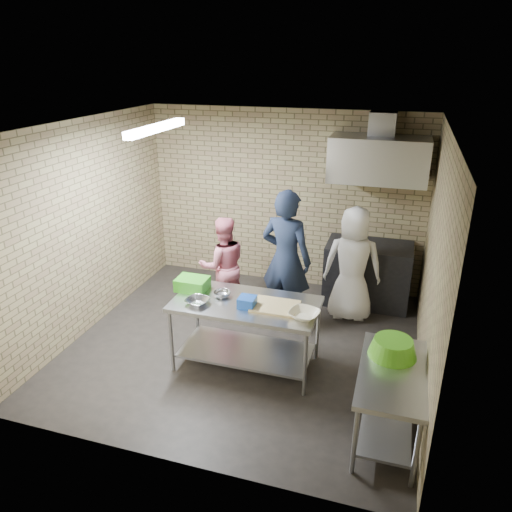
{
  "coord_description": "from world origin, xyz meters",
  "views": [
    {
      "loc": [
        1.69,
        -4.97,
        3.4
      ],
      "look_at": [
        0.1,
        0.2,
        1.15
      ],
      "focal_mm": 34.14,
      "sensor_mm": 36.0,
      "label": 1
    }
  ],
  "objects": [
    {
      "name": "cutting_board",
      "position": [
        0.51,
        -0.4,
        0.84
      ],
      "size": [
        0.5,
        0.38,
        0.03
      ],
      "primitive_type": "cube",
      "color": "#D1BA78",
      "rests_on": "prep_table"
    },
    {
      "name": "floor",
      "position": [
        0.0,
        0.0,
        0.0
      ],
      "size": [
        4.2,
        4.2,
        0.0
      ],
      "primitive_type": "plane",
      "color": "black",
      "rests_on": "ground"
    },
    {
      "name": "green_crate",
      "position": [
        -0.54,
        -0.26,
        0.9
      ],
      "size": [
        0.37,
        0.27,
        0.15
      ],
      "primitive_type": "cube",
      "color": "green",
      "rests_on": "prep_table"
    },
    {
      "name": "front_wall",
      "position": [
        0.0,
        -2.0,
        1.35
      ],
      "size": [
        4.2,
        0.06,
        2.7
      ],
      "primitive_type": "cube",
      "color": "#9A8E60",
      "rests_on": "ground"
    },
    {
      "name": "range_hood",
      "position": [
        1.35,
        1.7,
        2.1
      ],
      "size": [
        1.3,
        0.6,
        0.6
      ],
      "primitive_type": "cube",
      "color": "silver",
      "rests_on": "back_wall"
    },
    {
      "name": "prep_table",
      "position": [
        0.16,
        -0.38,
        0.41
      ],
      "size": [
        1.65,
        0.82,
        0.82
      ],
      "primitive_type": "cube",
      "color": "silver",
      "rests_on": "floor"
    },
    {
      "name": "back_wall",
      "position": [
        0.0,
        2.0,
        1.35
      ],
      "size": [
        4.2,
        0.06,
        2.7
      ],
      "primitive_type": "cube",
      "color": "#9A8E60",
      "rests_on": "ground"
    },
    {
      "name": "wall_shelf",
      "position": [
        1.65,
        1.89,
        1.92
      ],
      "size": [
        0.8,
        0.2,
        0.04
      ],
      "primitive_type": "cube",
      "color": "#3F2B19",
      "rests_on": "back_wall"
    },
    {
      "name": "blue_tub",
      "position": [
        0.21,
        -0.48,
        0.88
      ],
      "size": [
        0.18,
        0.18,
        0.12
      ],
      "primitive_type": "cube",
      "color": "#174AB2",
      "rests_on": "prep_table"
    },
    {
      "name": "ceramic_bowl",
      "position": [
        0.86,
        -0.53,
        0.86
      ],
      "size": [
        0.38,
        0.38,
        0.08
      ],
      "primitive_type": "imported",
      "rotation": [
        0.0,
        0.0,
        -0.22
      ],
      "color": "beige",
      "rests_on": "prep_table"
    },
    {
      "name": "hood_duct",
      "position": [
        1.35,
        1.85,
        2.55
      ],
      "size": [
        0.35,
        0.3,
        0.3
      ],
      "primitive_type": "cube",
      "color": "#A5A8AD",
      "rests_on": "back_wall"
    },
    {
      "name": "stove",
      "position": [
        1.35,
        1.65,
        0.45
      ],
      "size": [
        1.2,
        0.7,
        0.9
      ],
      "primitive_type": "cube",
      "color": "black",
      "rests_on": "floor"
    },
    {
      "name": "man_navy",
      "position": [
        0.36,
        0.67,
        0.94
      ],
      "size": [
        0.76,
        0.57,
        1.88
      ],
      "primitive_type": "imported",
      "rotation": [
        0.0,
        0.0,
        2.95
      ],
      "color": "black",
      "rests_on": "floor"
    },
    {
      "name": "side_counter",
      "position": [
        1.8,
        -1.1,
        0.38
      ],
      "size": [
        0.6,
        1.2,
        0.75
      ],
      "primitive_type": "cube",
      "color": "silver",
      "rests_on": "floor"
    },
    {
      "name": "left_wall",
      "position": [
        -2.1,
        0.0,
        1.35
      ],
      "size": [
        0.06,
        4.0,
        2.7
      ],
      "primitive_type": "cube",
      "color": "#9A8E60",
      "rests_on": "ground"
    },
    {
      "name": "woman_white",
      "position": [
        1.17,
        1.12,
        0.79
      ],
      "size": [
        0.82,
        0.58,
        1.59
      ],
      "primitive_type": "imported",
      "rotation": [
        0.0,
        0.0,
        3.24
      ],
      "color": "white",
      "rests_on": "floor"
    },
    {
      "name": "woman_pink",
      "position": [
        -0.55,
        0.78,
        0.7
      ],
      "size": [
        0.85,
        0.8,
        1.4
      ],
      "primitive_type": "imported",
      "rotation": [
        0.0,
        0.0,
        3.69
      ],
      "color": "pink",
      "rests_on": "floor"
    },
    {
      "name": "fluorescent_fixture",
      "position": [
        -1.0,
        0.0,
        2.64
      ],
      "size": [
        0.1,
        1.25,
        0.08
      ],
      "primitive_type": "cube",
      "color": "white",
      "rests_on": "ceiling"
    },
    {
      "name": "bottle_red",
      "position": [
        1.4,
        1.89,
        2.03
      ],
      "size": [
        0.07,
        0.07,
        0.18
      ],
      "primitive_type": "cylinder",
      "color": "#B22619",
      "rests_on": "wall_shelf"
    },
    {
      "name": "ceiling",
      "position": [
        0.0,
        0.0,
        2.7
      ],
      "size": [
        4.2,
        4.2,
        0.0
      ],
      "primitive_type": "plane",
      "rotation": [
        3.14,
        0.0,
        0.0
      ],
      "color": "black",
      "rests_on": "ground"
    },
    {
      "name": "mixing_bowl_a",
      "position": [
        -0.34,
        -0.58,
        0.86
      ],
      "size": [
        0.31,
        0.31,
        0.06
      ],
      "primitive_type": "imported",
      "rotation": [
        0.0,
        0.0,
        -0.22
      ],
      "color": "#B4B5BB",
      "rests_on": "prep_table"
    },
    {
      "name": "green_basin",
      "position": [
        1.78,
        -0.85,
        0.83
      ],
      "size": [
        0.46,
        0.46,
        0.17
      ],
      "primitive_type": null,
      "color": "#59C626",
      "rests_on": "side_counter"
    },
    {
      "name": "bottle_green",
      "position": [
        1.8,
        1.89,
        2.02
      ],
      "size": [
        0.06,
        0.06,
        0.15
      ],
      "primitive_type": "cylinder",
      "color": "green",
      "rests_on": "wall_shelf"
    },
    {
      "name": "right_wall",
      "position": [
        2.1,
        0.0,
        1.35
      ],
      "size": [
        0.06,
        4.0,
        2.7
      ],
      "primitive_type": "cube",
      "color": "#9A8E60",
      "rests_on": "ground"
    },
    {
      "name": "mixing_bowl_b",
      "position": [
        -0.14,
        -0.33,
        0.85
      ],
      "size": [
        0.23,
        0.23,
        0.06
      ],
      "primitive_type": "imported",
      "rotation": [
        0.0,
        0.0,
        -0.22
      ],
      "color": "#B1B4B8",
      "rests_on": "prep_table"
    }
  ]
}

